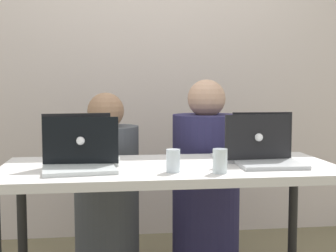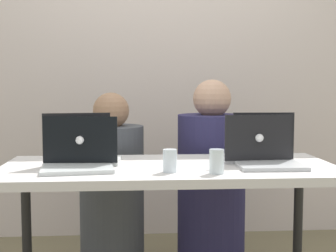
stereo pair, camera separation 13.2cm
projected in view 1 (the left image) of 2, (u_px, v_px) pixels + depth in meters
back_wall at (146, 66)px, 3.51m from camera, size 4.50×0.10×2.56m
desk at (170, 181)px, 2.21m from camera, size 1.57×0.69×0.76m
person_on_left at (107, 195)px, 2.77m from camera, size 0.39×0.39×1.09m
person_on_right at (206, 187)px, 2.84m from camera, size 0.46×0.46×1.17m
laptop_back_right at (251, 150)px, 2.34m from camera, size 0.35×0.29×0.24m
laptop_back_left at (83, 154)px, 2.22m from camera, size 0.36×0.28×0.23m
laptop_front_left at (78, 158)px, 2.09m from camera, size 0.34×0.31×0.25m
laptop_front_right at (267, 153)px, 2.22m from camera, size 0.30×0.29×0.25m
water_glass_right at (220, 163)px, 2.01m from camera, size 0.06×0.06×0.10m
water_glass_center at (173, 162)px, 2.03m from camera, size 0.06×0.06×0.10m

